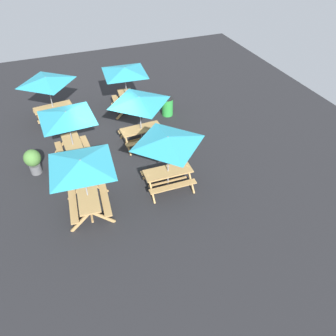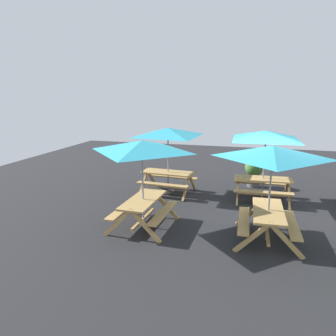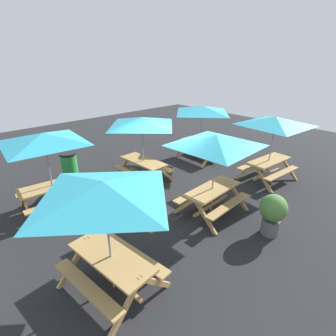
{
  "view_description": "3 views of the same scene",
  "coord_description": "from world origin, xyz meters",
  "views": [
    {
      "loc": [
        11.75,
        -1.81,
        8.68
      ],
      "look_at": [
        3.1,
        1.56,
        0.9
      ],
      "focal_mm": 35.0,
      "sensor_mm": 36.0,
      "label": 1
    },
    {
      "loc": [
        0.26,
        9.15,
        3.47
      ],
      "look_at": [
        3.29,
        -1.48,
        0.9
      ],
      "focal_mm": 35.0,
      "sensor_mm": 36.0,
      "label": 2
    },
    {
      "loc": [
        -5.17,
        -5.42,
        4.16
      ],
      "look_at": [
        -0.05,
        0.17,
        0.9
      ],
      "focal_mm": 28.0,
      "sensor_mm": 36.0,
      "label": 3
    }
  ],
  "objects": [
    {
      "name": "potted_plant_0",
      "position": [
        0.42,
        -3.12,
        0.63
      ],
      "size": [
        0.66,
        0.66,
        1.09
      ],
      "color": "#59595B",
      "rests_on": "ground"
    },
    {
      "name": "picnic_table_3",
      "position": [
        -0.02,
        1.5,
        1.99
      ],
      "size": [
        2.08,
        2.08,
        2.34
      ],
      "rotation": [
        0.0,
        0.0,
        1.61
      ],
      "color": "tan",
      "rests_on": "ground"
    },
    {
      "name": "picnic_table_1",
      "position": [
        3.1,
        1.56,
        1.99
      ],
      "size": [
        2.05,
        2.05,
        2.34
      ],
      "rotation": [
        0.0,
        0.0,
        1.55
      ],
      "color": "tan",
      "rests_on": "ground"
    },
    {
      "name": "picnic_table_5",
      "position": [
        0.1,
        -1.49,
        1.99
      ],
      "size": [
        2.82,
        2.82,
        2.34
      ],
      "rotation": [
        0.0,
        0.0,
        0.05
      ],
      "color": "tan",
      "rests_on": "ground"
    },
    {
      "name": "picnic_table_2",
      "position": [
        3.29,
        -1.48,
        1.99
      ],
      "size": [
        2.82,
        2.82,
        2.34
      ],
      "rotation": [
        0.0,
        0.0,
        -0.08
      ],
      "color": "tan",
      "rests_on": "ground"
    },
    {
      "name": "ground_plane",
      "position": [
        0.0,
        0.0,
        0.0
      ],
      "size": [
        24.43,
        24.43,
        0.0
      ],
      "primitive_type": "plane",
      "color": "#232326",
      "rests_on": "ground"
    }
  ]
}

